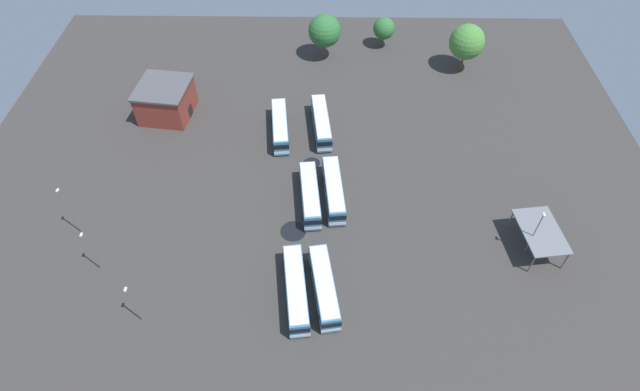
{
  "coord_description": "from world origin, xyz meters",
  "views": [
    {
      "loc": [
        -50.78,
        -2.2,
        58.45
      ],
      "look_at": [
        -0.12,
        -1.48,
        1.46
      ],
      "focal_mm": 28.01,
      "sensor_mm": 36.0,
      "label": 1
    }
  ],
  "objects_px": {
    "bus_row2_slot2": "(280,126)",
    "tree_south_edge": "(384,28)",
    "bus_row1_slot0": "(334,190)",
    "lamp_post_near_entrance": "(69,210)",
    "lamp_post_far_corner": "(535,232)",
    "tree_northeast": "(467,42)",
    "bus_row0_slot1": "(324,287)",
    "bus_row2_slot0": "(321,122)",
    "lamp_post_by_building": "(91,250)",
    "bus_row0_slot2": "(296,289)",
    "bus_row1_slot1": "(310,195)",
    "lamp_post_mid_lot": "(133,304)",
    "maintenance_shelter": "(541,232)",
    "depot_building": "(166,100)",
    "tree_east_edge": "(325,31)"
  },
  "relations": [
    {
      "from": "bus_row1_slot1",
      "to": "bus_row0_slot2",
      "type": "bearing_deg",
      "value": 175.21
    },
    {
      "from": "bus_row1_slot1",
      "to": "tree_south_edge",
      "type": "bearing_deg",
      "value": -17.71
    },
    {
      "from": "bus_row1_slot0",
      "to": "tree_northeast",
      "type": "bearing_deg",
      "value": -36.37
    },
    {
      "from": "bus_row0_slot2",
      "to": "bus_row2_slot2",
      "type": "bearing_deg",
      "value": 7.48
    },
    {
      "from": "lamp_post_near_entrance",
      "to": "lamp_post_by_building",
      "type": "height_order",
      "value": "lamp_post_near_entrance"
    },
    {
      "from": "bus_row1_slot1",
      "to": "lamp_post_far_corner",
      "type": "relative_size",
      "value": 1.4
    },
    {
      "from": "bus_row1_slot1",
      "to": "tree_east_edge",
      "type": "xyz_separation_m",
      "value": [
        40.08,
        -1.86,
        4.27
      ]
    },
    {
      "from": "lamp_post_by_building",
      "to": "tree_east_edge",
      "type": "xyz_separation_m",
      "value": [
        52.57,
        -30.57,
        1.74
      ]
    },
    {
      "from": "bus_row1_slot0",
      "to": "bus_row2_slot0",
      "type": "distance_m",
      "value": 16.08
    },
    {
      "from": "bus_row0_slot1",
      "to": "lamp_post_far_corner",
      "type": "distance_m",
      "value": 29.6
    },
    {
      "from": "bus_row0_slot1",
      "to": "maintenance_shelter",
      "type": "bearing_deg",
      "value": -74.83
    },
    {
      "from": "bus_row1_slot0",
      "to": "tree_east_edge",
      "type": "bearing_deg",
      "value": 2.54
    },
    {
      "from": "lamp_post_by_building",
      "to": "lamp_post_far_corner",
      "type": "height_order",
      "value": "lamp_post_far_corner"
    },
    {
      "from": "bus_row0_slot1",
      "to": "bus_row2_slot2",
      "type": "distance_m",
      "value": 33.01
    },
    {
      "from": "lamp_post_by_building",
      "to": "tree_northeast",
      "type": "height_order",
      "value": "tree_northeast"
    },
    {
      "from": "bus_row2_slot2",
      "to": "tree_northeast",
      "type": "height_order",
      "value": "tree_northeast"
    },
    {
      "from": "bus_row2_slot0",
      "to": "lamp_post_near_entrance",
      "type": "bearing_deg",
      "value": 123.57
    },
    {
      "from": "bus_row0_slot2",
      "to": "bus_row2_slot0",
      "type": "relative_size",
      "value": 1.0
    },
    {
      "from": "bus_row0_slot1",
      "to": "lamp_post_near_entrance",
      "type": "height_order",
      "value": "lamp_post_near_entrance"
    },
    {
      "from": "maintenance_shelter",
      "to": "lamp_post_by_building",
      "type": "distance_m",
      "value": 61.15
    },
    {
      "from": "tree_east_edge",
      "to": "bus_row0_slot2",
      "type": "bearing_deg",
      "value": 176.72
    },
    {
      "from": "lamp_post_by_building",
      "to": "lamp_post_far_corner",
      "type": "relative_size",
      "value": 0.93
    },
    {
      "from": "tree_northeast",
      "to": "bus_row1_slot1",
      "type": "bearing_deg",
      "value": 140.86
    },
    {
      "from": "bus_row2_slot2",
      "to": "lamp_post_far_corner",
      "type": "bearing_deg",
      "value": -124.2
    },
    {
      "from": "bus_row2_slot0",
      "to": "lamp_post_by_building",
      "type": "bearing_deg",
      "value": 134.34
    },
    {
      "from": "bus_row1_slot0",
      "to": "maintenance_shelter",
      "type": "xyz_separation_m",
      "value": [
        -9.04,
        -28.67,
        1.79
      ]
    },
    {
      "from": "lamp_post_mid_lot",
      "to": "bus_row0_slot1",
      "type": "bearing_deg",
      "value": -79.84
    },
    {
      "from": "bus_row1_slot0",
      "to": "lamp_post_near_entrance",
      "type": "height_order",
      "value": "lamp_post_near_entrance"
    },
    {
      "from": "bus_row0_slot2",
      "to": "tree_northeast",
      "type": "bearing_deg",
      "value": -30.33
    },
    {
      "from": "bus_row1_slot0",
      "to": "depot_building",
      "type": "height_order",
      "value": "depot_building"
    },
    {
      "from": "bus_row1_slot0",
      "to": "tree_south_edge",
      "type": "bearing_deg",
      "value": -13.74
    },
    {
      "from": "tree_northeast",
      "to": "maintenance_shelter",
      "type": "bearing_deg",
      "value": -176.33
    },
    {
      "from": "lamp_post_near_entrance",
      "to": "lamp_post_by_building",
      "type": "distance_m",
      "value": 7.94
    },
    {
      "from": "bus_row2_slot0",
      "to": "depot_building",
      "type": "bearing_deg",
      "value": 81.25
    },
    {
      "from": "bus_row1_slot1",
      "to": "lamp_post_mid_lot",
      "type": "height_order",
      "value": "lamp_post_mid_lot"
    },
    {
      "from": "bus_row1_slot1",
      "to": "maintenance_shelter",
      "type": "bearing_deg",
      "value": -103.85
    },
    {
      "from": "bus_row2_slot2",
      "to": "tree_south_edge",
      "type": "bearing_deg",
      "value": -34.85
    },
    {
      "from": "bus_row1_slot0",
      "to": "maintenance_shelter",
      "type": "relative_size",
      "value": 1.34
    },
    {
      "from": "depot_building",
      "to": "tree_northeast",
      "type": "xyz_separation_m",
      "value": [
        14.84,
        -55.92,
        3.13
      ]
    },
    {
      "from": "bus_row0_slot1",
      "to": "depot_building",
      "type": "bearing_deg",
      "value": 37.55
    },
    {
      "from": "maintenance_shelter",
      "to": "lamp_post_near_entrance",
      "type": "height_order",
      "value": "lamp_post_near_entrance"
    },
    {
      "from": "bus_row2_slot2",
      "to": "lamp_post_far_corner",
      "type": "relative_size",
      "value": 1.43
    },
    {
      "from": "bus_row0_slot1",
      "to": "tree_south_edge",
      "type": "distance_m",
      "value": 61.73
    },
    {
      "from": "bus_row1_slot0",
      "to": "lamp_post_by_building",
      "type": "height_order",
      "value": "lamp_post_by_building"
    },
    {
      "from": "bus_row0_slot1",
      "to": "maintenance_shelter",
      "type": "height_order",
      "value": "maintenance_shelter"
    },
    {
      "from": "bus_row0_slot1",
      "to": "bus_row1_slot1",
      "type": "bearing_deg",
      "value": 8.07
    },
    {
      "from": "lamp_post_by_building",
      "to": "bus_row0_slot1",
      "type": "bearing_deg",
      "value": -96.6
    },
    {
      "from": "bus_row2_slot0",
      "to": "tree_south_edge",
      "type": "bearing_deg",
      "value": -24.85
    },
    {
      "from": "lamp_post_far_corner",
      "to": "tree_northeast",
      "type": "height_order",
      "value": "tree_northeast"
    },
    {
      "from": "bus_row0_slot2",
      "to": "tree_south_edge",
      "type": "height_order",
      "value": "tree_south_edge"
    }
  ]
}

